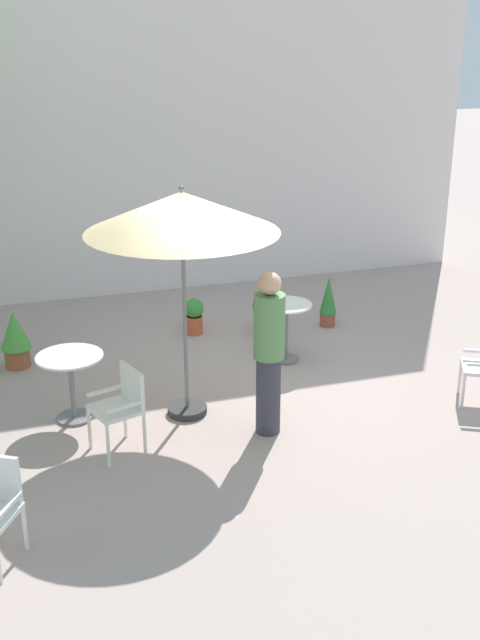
{
  "coord_description": "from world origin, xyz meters",
  "views": [
    {
      "loc": [
        -2.47,
        -7.64,
        3.99
      ],
      "look_at": [
        0.0,
        0.01,
        0.94
      ],
      "focal_mm": 42.74,
      "sensor_mm": 36.0,
      "label": 1
    }
  ],
  "objects_px": {
    "cafe_table_0": "(286,322)",
    "cafe_table_1": "(71,375)",
    "patio_umbrella_0": "(182,214)",
    "potted_plant_6": "(15,337)",
    "potted_plant_2": "(194,315)",
    "potted_plant_5": "(328,300)",
    "patio_chair_1": "(122,402)",
    "standing_person": "(269,352)",
    "potted_plant_3": "(268,310)"
  },
  "relations": [
    {
      "from": "patio_chair_1",
      "to": "potted_plant_3",
      "type": "bearing_deg",
      "value": 46.03
    },
    {
      "from": "patio_umbrella_0",
      "to": "potted_plant_2",
      "type": "height_order",
      "value": "patio_umbrella_0"
    },
    {
      "from": "patio_umbrella_0",
      "to": "cafe_table_1",
      "type": "distance_m",
      "value": 2.13
    },
    {
      "from": "cafe_table_1",
      "to": "potted_plant_2",
      "type": "relative_size",
      "value": 1.47
    },
    {
      "from": "potted_plant_5",
      "to": "potted_plant_6",
      "type": "relative_size",
      "value": 1.01
    },
    {
      "from": "patio_umbrella_0",
      "to": "potted_plant_2",
      "type": "bearing_deg",
      "value": 73.45
    },
    {
      "from": "patio_umbrella_0",
      "to": "potted_plant_5",
      "type": "height_order",
      "value": "patio_umbrella_0"
    },
    {
      "from": "patio_umbrella_0",
      "to": "cafe_table_1",
      "type": "relative_size",
      "value": 3.37
    },
    {
      "from": "cafe_table_1",
      "to": "standing_person",
      "type": "height_order",
      "value": "standing_person"
    },
    {
      "from": "potted_plant_2",
      "to": "potted_plant_5",
      "type": "xyz_separation_m",
      "value": [
        1.91,
        -0.3,
        0.11
      ]
    },
    {
      "from": "potted_plant_2",
      "to": "cafe_table_0",
      "type": "bearing_deg",
      "value": -55.19
    },
    {
      "from": "cafe_table_0",
      "to": "patio_chair_1",
      "type": "height_order",
      "value": "patio_chair_1"
    },
    {
      "from": "potted_plant_5",
      "to": "potted_plant_3",
      "type": "bearing_deg",
      "value": 179.63
    },
    {
      "from": "patio_chair_1",
      "to": "standing_person",
      "type": "relative_size",
      "value": 0.5
    },
    {
      "from": "potted_plant_2",
      "to": "potted_plant_5",
      "type": "relative_size",
      "value": 0.69
    },
    {
      "from": "cafe_table_0",
      "to": "potted_plant_2",
      "type": "distance_m",
      "value": 1.57
    },
    {
      "from": "patio_umbrella_0",
      "to": "standing_person",
      "type": "height_order",
      "value": "patio_umbrella_0"
    },
    {
      "from": "potted_plant_3",
      "to": "cafe_table_0",
      "type": "bearing_deg",
      "value": -96.58
    },
    {
      "from": "potted_plant_3",
      "to": "potted_plant_6",
      "type": "xyz_separation_m",
      "value": [
        -3.42,
        -0.12,
        0.06
      ]
    },
    {
      "from": "potted_plant_6",
      "to": "standing_person",
      "type": "xyz_separation_m",
      "value": [
        2.46,
        -2.55,
        0.52
      ]
    },
    {
      "from": "potted_plant_2",
      "to": "potted_plant_3",
      "type": "bearing_deg",
      "value": -16.47
    },
    {
      "from": "potted_plant_2",
      "to": "potted_plant_5",
      "type": "distance_m",
      "value": 1.94
    },
    {
      "from": "cafe_table_1",
      "to": "patio_chair_1",
      "type": "relative_size",
      "value": 0.86
    },
    {
      "from": "patio_chair_1",
      "to": "potted_plant_6",
      "type": "height_order",
      "value": "patio_chair_1"
    },
    {
      "from": "standing_person",
      "to": "potted_plant_6",
      "type": "bearing_deg",
      "value": 133.89
    },
    {
      "from": "cafe_table_0",
      "to": "patio_umbrella_0",
      "type": "bearing_deg",
      "value": -146.63
    },
    {
      "from": "potted_plant_2",
      "to": "standing_person",
      "type": "bearing_deg",
      "value": -89.42
    },
    {
      "from": "cafe_table_1",
      "to": "potted_plant_3",
      "type": "xyz_separation_m",
      "value": [
        2.9,
        1.76,
        -0.18
      ]
    },
    {
      "from": "potted_plant_5",
      "to": "potted_plant_6",
      "type": "bearing_deg",
      "value": -178.43
    },
    {
      "from": "cafe_table_1",
      "to": "potted_plant_5",
      "type": "height_order",
      "value": "cafe_table_1"
    },
    {
      "from": "patio_chair_1",
      "to": "potted_plant_2",
      "type": "bearing_deg",
      "value": 62.58
    },
    {
      "from": "cafe_table_1",
      "to": "potted_plant_6",
      "type": "distance_m",
      "value": 1.72
    },
    {
      "from": "patio_umbrella_0",
      "to": "potted_plant_6",
      "type": "xyz_separation_m",
      "value": [
        -1.74,
        1.89,
        -1.86
      ]
    },
    {
      "from": "cafe_table_0",
      "to": "cafe_table_1",
      "type": "height_order",
      "value": "cafe_table_0"
    },
    {
      "from": "potted_plant_2",
      "to": "potted_plant_6",
      "type": "height_order",
      "value": "potted_plant_6"
    },
    {
      "from": "patio_umbrella_0",
      "to": "cafe_table_0",
      "type": "relative_size",
      "value": 3.28
    },
    {
      "from": "patio_umbrella_0",
      "to": "potted_plant_2",
      "type": "relative_size",
      "value": 4.95
    },
    {
      "from": "potted_plant_5",
      "to": "standing_person",
      "type": "bearing_deg",
      "value": -125.17
    },
    {
      "from": "cafe_table_0",
      "to": "patio_chair_1",
      "type": "bearing_deg",
      "value": -146.0
    },
    {
      "from": "potted_plant_2",
      "to": "standing_person",
      "type": "distance_m",
      "value": 3.04
    },
    {
      "from": "cafe_table_0",
      "to": "standing_person",
      "type": "bearing_deg",
      "value": -116.66
    },
    {
      "from": "potted_plant_3",
      "to": "potted_plant_5",
      "type": "bearing_deg",
      "value": -0.37
    },
    {
      "from": "potted_plant_2",
      "to": "potted_plant_6",
      "type": "xyz_separation_m",
      "value": [
        -2.43,
        -0.42,
        0.13
      ]
    },
    {
      "from": "cafe_table_0",
      "to": "patio_chair_1",
      "type": "xyz_separation_m",
      "value": [
        -2.38,
        -1.6,
        -0.01
      ]
    },
    {
      "from": "patio_umbrella_0",
      "to": "potted_plant_3",
      "type": "height_order",
      "value": "patio_umbrella_0"
    },
    {
      "from": "cafe_table_0",
      "to": "potted_plant_3",
      "type": "height_order",
      "value": "cafe_table_0"
    },
    {
      "from": "cafe_table_0",
      "to": "patio_chair_1",
      "type": "distance_m",
      "value": 2.87
    },
    {
      "from": "potted_plant_2",
      "to": "patio_umbrella_0",
      "type": "bearing_deg",
      "value": -106.55
    },
    {
      "from": "standing_person",
      "to": "potted_plant_5",
      "type": "bearing_deg",
      "value": 54.83
    },
    {
      "from": "potted_plant_3",
      "to": "potted_plant_5",
      "type": "relative_size",
      "value": 0.83
    }
  ]
}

